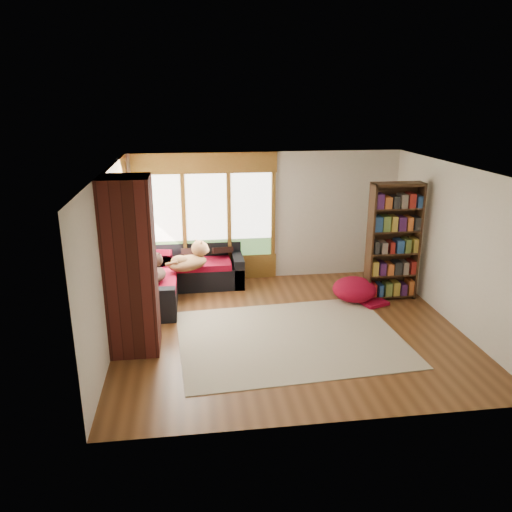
{
  "coord_description": "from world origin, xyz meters",
  "views": [
    {
      "loc": [
        -1.52,
        -7.28,
        3.64
      ],
      "look_at": [
        -0.4,
        1.0,
        0.95
      ],
      "focal_mm": 35.0,
      "sensor_mm": 36.0,
      "label": 1
    }
  ],
  "objects_px": {
    "pouf": "(354,289)",
    "dog_tan": "(191,257)",
    "bookshelf": "(393,242)",
    "dog_brindle": "(153,270)",
    "area_rug": "(290,338)",
    "sectional_sofa": "(170,281)",
    "brick_chimney": "(131,267)"
  },
  "relations": [
    {
      "from": "area_rug",
      "to": "pouf",
      "type": "relative_size",
      "value": 4.28
    },
    {
      "from": "pouf",
      "to": "dog_brindle",
      "type": "bearing_deg",
      "value": 178.31
    },
    {
      "from": "area_rug",
      "to": "sectional_sofa",
      "type": "bearing_deg",
      "value": 133.22
    },
    {
      "from": "bookshelf",
      "to": "dog_brindle",
      "type": "relative_size",
      "value": 2.8
    },
    {
      "from": "area_rug",
      "to": "dog_brindle",
      "type": "bearing_deg",
      "value": 146.14
    },
    {
      "from": "bookshelf",
      "to": "dog_tan",
      "type": "xyz_separation_m",
      "value": [
        -3.69,
        0.6,
        -0.33
      ]
    },
    {
      "from": "bookshelf",
      "to": "dog_tan",
      "type": "distance_m",
      "value": 3.75
    },
    {
      "from": "brick_chimney",
      "to": "pouf",
      "type": "height_order",
      "value": "brick_chimney"
    },
    {
      "from": "bookshelf",
      "to": "pouf",
      "type": "bearing_deg",
      "value": -176.94
    },
    {
      "from": "dog_tan",
      "to": "dog_brindle",
      "type": "relative_size",
      "value": 1.2
    },
    {
      "from": "sectional_sofa",
      "to": "pouf",
      "type": "distance_m",
      "value": 3.47
    },
    {
      "from": "bookshelf",
      "to": "pouf",
      "type": "relative_size",
      "value": 2.72
    },
    {
      "from": "area_rug",
      "to": "pouf",
      "type": "height_order",
      "value": "pouf"
    },
    {
      "from": "bookshelf",
      "to": "dog_brindle",
      "type": "height_order",
      "value": "bookshelf"
    },
    {
      "from": "bookshelf",
      "to": "dog_brindle",
      "type": "xyz_separation_m",
      "value": [
        -4.35,
        0.07,
        -0.36
      ]
    },
    {
      "from": "dog_tan",
      "to": "area_rug",
      "type": "bearing_deg",
      "value": -86.29
    },
    {
      "from": "bookshelf",
      "to": "dog_tan",
      "type": "height_order",
      "value": "bookshelf"
    },
    {
      "from": "pouf",
      "to": "dog_tan",
      "type": "height_order",
      "value": "dog_tan"
    },
    {
      "from": "bookshelf",
      "to": "sectional_sofa",
      "type": "bearing_deg",
      "value": 170.93
    },
    {
      "from": "brick_chimney",
      "to": "dog_brindle",
      "type": "bearing_deg",
      "value": 82.42
    },
    {
      "from": "pouf",
      "to": "dog_brindle",
      "type": "height_order",
      "value": "dog_brindle"
    },
    {
      "from": "bookshelf",
      "to": "pouf",
      "type": "xyz_separation_m",
      "value": [
        -0.7,
        -0.04,
        -0.86
      ]
    },
    {
      "from": "area_rug",
      "to": "pouf",
      "type": "bearing_deg",
      "value": 42.08
    },
    {
      "from": "sectional_sofa",
      "to": "pouf",
      "type": "height_order",
      "value": "sectional_sofa"
    },
    {
      "from": "sectional_sofa",
      "to": "dog_brindle",
      "type": "relative_size",
      "value": 2.82
    },
    {
      "from": "sectional_sofa",
      "to": "bookshelf",
      "type": "xyz_separation_m",
      "value": [
        4.09,
        -0.65,
        0.79
      ]
    },
    {
      "from": "sectional_sofa",
      "to": "dog_tan",
      "type": "distance_m",
      "value": 0.62
    },
    {
      "from": "brick_chimney",
      "to": "dog_tan",
      "type": "height_order",
      "value": "brick_chimney"
    },
    {
      "from": "area_rug",
      "to": "dog_tan",
      "type": "distance_m",
      "value": 2.6
    },
    {
      "from": "bookshelf",
      "to": "dog_tan",
      "type": "bearing_deg",
      "value": 170.83
    },
    {
      "from": "dog_brindle",
      "to": "dog_tan",
      "type": "bearing_deg",
      "value": -42.61
    },
    {
      "from": "sectional_sofa",
      "to": "bookshelf",
      "type": "height_order",
      "value": "bookshelf"
    }
  ]
}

